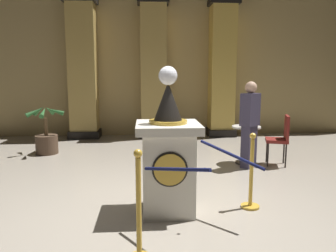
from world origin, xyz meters
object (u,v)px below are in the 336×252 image
Objects in this scene: stanchion_far at (251,182)px; pedestal_clock at (168,157)px; potted_palm_left at (46,138)px; cafe_chair_red at (281,136)px; bystander_guest at (250,123)px; stanchion_near at (139,222)px; cafe_table at (246,140)px.

pedestal_clock is at bearing -177.66° from stanchion_far.
cafe_chair_red is (4.72, -1.26, 0.23)m from potted_palm_left.
stanchion_far is 0.62× the size of bystander_guest.
potted_palm_left is 4.89m from cafe_chair_red.
stanchion_near is 3.64m from bystander_guest.
cafe_chair_red is (2.63, 3.13, 0.20)m from stanchion_near.
potted_palm_left is (-3.52, 3.24, -0.00)m from stanchion_far.
cafe_chair_red is (1.21, 1.98, 0.23)m from stanchion_far.
potted_palm_left is 1.48× the size of cafe_table.
potted_palm_left is 4.24m from cafe_table.
pedestal_clock is 1.71× the size of stanchion_near.
stanchion_near is 1.11× the size of cafe_chair_red.
bystander_guest is at bearing 56.78° from stanchion_near.
stanchion_far is 2.01m from bystander_guest.
cafe_table is at bearing 83.94° from bystander_guest.
cafe_table is (4.10, -1.09, 0.13)m from potted_palm_left.
stanchion_far is at bearing 2.34° from pedestal_clock.
cafe_table is at bearing -14.88° from potted_palm_left.
pedestal_clock reaches higher than potted_palm_left.
bystander_guest is at bearing -96.06° from cafe_table.
cafe_table is (2.01, 3.31, 0.09)m from stanchion_near.
potted_palm_left reaches higher than stanchion_far.
bystander_guest reaches higher than cafe_chair_red.
pedestal_clock reaches higher than stanchion_near.
bystander_guest is at bearing -18.68° from potted_palm_left.
pedestal_clock is 1.14× the size of bystander_guest.
pedestal_clock is 1.68× the size of potted_palm_left.
stanchion_near reaches higher than stanchion_far.
stanchion_far is at bearing -42.67° from potted_palm_left.
bystander_guest reaches higher than stanchion_near.
pedestal_clock is 2.52m from bystander_guest.
stanchion_far is 0.91× the size of potted_palm_left.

